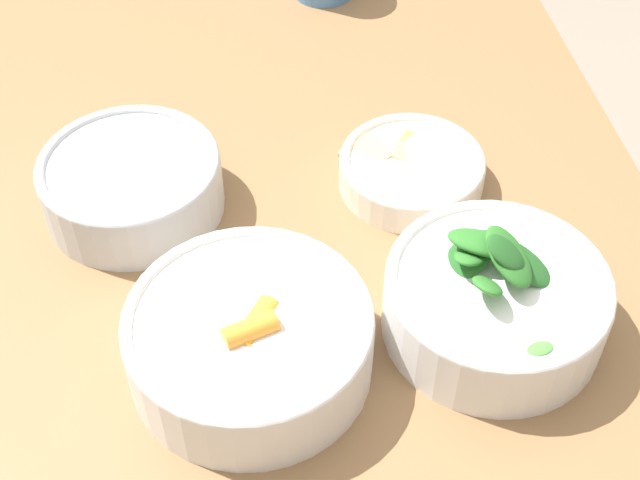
{
  "coord_description": "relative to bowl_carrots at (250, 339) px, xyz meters",
  "views": [
    {
      "loc": [
        -0.61,
        0.02,
        1.35
      ],
      "look_at": [
        -0.09,
        -0.06,
        0.8
      ],
      "focal_mm": 50.0,
      "sensor_mm": 36.0,
      "label": 1
    }
  ],
  "objects": [
    {
      "name": "dining_table",
      "position": [
        0.19,
        -0.01,
        -0.17
      ],
      "size": [
        1.02,
        0.76,
        0.77
      ],
      "color": "olive",
      "rests_on": "ground_plane"
    },
    {
      "name": "bowl_carrots",
      "position": [
        0.0,
        0.0,
        0.0
      ],
      "size": [
        0.19,
        0.19,
        0.07
      ],
      "color": "white",
      "rests_on": "dining_table"
    },
    {
      "name": "bowl_greens",
      "position": [
        0.01,
        -0.2,
        0.0
      ],
      "size": [
        0.18,
        0.18,
        0.1
      ],
      "color": "white",
      "rests_on": "dining_table"
    },
    {
      "name": "bowl_beans_hotdog",
      "position": [
        0.2,
        0.09,
        -0.01
      ],
      "size": [
        0.16,
        0.16,
        0.06
      ],
      "color": "silver",
      "rests_on": "dining_table"
    },
    {
      "name": "bowl_cookies",
      "position": [
        0.19,
        -0.17,
        -0.01
      ],
      "size": [
        0.14,
        0.14,
        0.04
      ],
      "color": "silver",
      "rests_on": "dining_table"
    }
  ]
}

